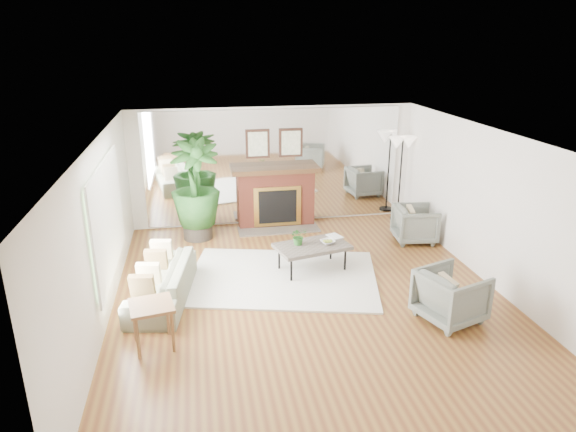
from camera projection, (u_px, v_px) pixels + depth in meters
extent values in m
plane|color=brown|center=(309.00, 296.00, 8.08)|extent=(7.00, 7.00, 0.00)
cube|color=white|center=(101.00, 234.00, 7.15)|extent=(0.02, 7.00, 2.50)
cube|color=white|center=(493.00, 209.00, 8.17)|extent=(0.02, 7.00, 2.50)
cube|color=white|center=(274.00, 166.00, 10.90)|extent=(6.00, 0.02, 2.50)
cube|color=silver|center=(274.00, 166.00, 10.88)|extent=(5.40, 0.04, 2.40)
cube|color=#B2E09E|center=(107.00, 218.00, 7.49)|extent=(0.04, 2.40, 1.50)
cube|color=brown|center=(276.00, 198.00, 10.92)|extent=(1.60, 0.40, 1.20)
cube|color=gold|center=(278.00, 206.00, 10.76)|extent=(1.00, 0.04, 0.85)
cube|color=black|center=(278.00, 207.00, 10.75)|extent=(0.80, 0.04, 0.70)
cube|color=#594E46|center=(279.00, 229.00, 10.79)|extent=(1.70, 0.55, 0.03)
cube|color=#4E3119|center=(276.00, 170.00, 10.70)|extent=(1.85, 0.46, 0.10)
cube|color=black|center=(258.00, 144.00, 10.62)|extent=(0.50, 0.04, 0.60)
cube|color=black|center=(291.00, 143.00, 10.74)|extent=(0.50, 0.04, 0.60)
cube|color=silver|center=(282.00, 277.00, 8.65)|extent=(3.57, 2.92, 0.03)
cube|color=#594E46|center=(312.00, 246.00, 8.77)|extent=(1.36, 0.98, 0.06)
cylinder|color=black|center=(291.00, 271.00, 8.44)|extent=(0.04, 0.04, 0.43)
cylinder|color=black|center=(345.00, 260.00, 8.83)|extent=(0.04, 0.04, 0.43)
cylinder|color=black|center=(279.00, 259.00, 8.88)|extent=(0.04, 0.04, 0.43)
cylinder|color=black|center=(331.00, 249.00, 9.27)|extent=(0.04, 0.04, 0.43)
imported|color=gray|center=(162.00, 282.00, 7.88)|extent=(1.07, 2.07, 0.58)
imported|color=gray|center=(415.00, 224.00, 10.11)|extent=(0.87, 0.85, 0.72)
imported|color=gray|center=(451.00, 296.00, 7.28)|extent=(1.05, 1.04, 0.76)
cube|color=brown|center=(151.00, 306.00, 6.57)|extent=(0.63, 0.63, 0.04)
cylinder|color=brown|center=(138.00, 338.00, 6.40)|extent=(0.04, 0.04, 0.59)
cylinder|color=brown|center=(173.00, 332.00, 6.55)|extent=(0.04, 0.04, 0.59)
cylinder|color=brown|center=(134.00, 321.00, 6.79)|extent=(0.04, 0.04, 0.59)
cylinder|color=brown|center=(168.00, 315.00, 6.93)|extent=(0.04, 0.04, 0.59)
cylinder|color=#2A261F|center=(198.00, 228.00, 10.31)|extent=(0.58, 0.58, 0.41)
imported|color=#295920|center=(195.00, 183.00, 10.00)|extent=(0.97, 0.97, 1.71)
cylinder|color=black|center=(397.00, 219.00, 11.40)|extent=(0.31, 0.31, 0.04)
cylinder|color=black|center=(400.00, 181.00, 11.11)|extent=(0.03, 0.03, 1.79)
cone|color=beige|center=(397.00, 143.00, 10.81)|extent=(0.34, 0.34, 0.25)
cone|color=beige|center=(409.00, 142.00, 10.86)|extent=(0.34, 0.34, 0.25)
imported|color=#295920|center=(299.00, 236.00, 8.73)|extent=(0.30, 0.27, 0.31)
imported|color=brown|center=(328.00, 242.00, 8.81)|extent=(0.30, 0.30, 0.06)
imported|color=brown|center=(330.00, 238.00, 9.05)|extent=(0.29, 0.34, 0.02)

